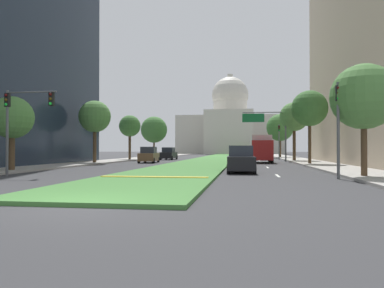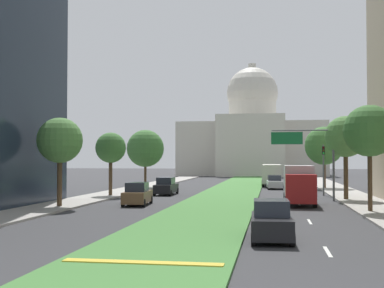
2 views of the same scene
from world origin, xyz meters
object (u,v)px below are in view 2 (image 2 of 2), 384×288
Objects in this scene: sedan_far_horizon at (274,183)px; street_tree_right_distant at (324,146)px; traffic_light_far_right at (323,163)px; street_tree_left_mid at (60,141)px; sedan_midblock at (137,195)px; street_tree_left_far at (111,148)px; street_tree_right_mid at (369,131)px; street_tree_left_distant at (145,148)px; overhead_guide_sign at (310,149)px; street_tree_right_far at (346,137)px; box_truck_delivery at (299,184)px; city_bus at (272,173)px; sedan_distant at (166,187)px; capitol_building at (252,138)px; sedan_lead_stopped at (271,221)px.

street_tree_right_distant is at bearing 11.36° from sedan_far_horizon.
traffic_light_far_right is 0.67× the size of street_tree_right_distant.
sedan_midblock is at bearing 30.67° from street_tree_left_mid.
street_tree_right_mid is at bearing -28.04° from street_tree_left_far.
street_tree_left_distant reaches higher than sedan_far_horizon.
overhead_guide_sign is 18.12m from sedan_far_horizon.
street_tree_right_far is 7.68m from box_truck_delivery.
street_tree_right_mid is 36.37m from city_bus.
street_tree_left_far is 22.52m from sedan_far_horizon.
street_tree_right_distant is 1.22× the size of box_truck_delivery.
sedan_distant is 1.08× the size of sedan_far_horizon.
box_truck_delivery is at bearing -100.60° from street_tree_right_distant.
overhead_guide_sign is 0.87× the size of street_tree_right_mid.
capitol_building is 4.21× the size of street_tree_right_distant.
overhead_guide_sign reaches higher than box_truck_delivery.
street_tree_right_far is 24.63m from sedan_lead_stopped.
city_bus is (15.94, 9.03, -3.30)m from street_tree_left_distant.
street_tree_right_distant reaches higher than sedan_distant.
city_bus reaches higher than sedan_distant.
overhead_guide_sign reaches higher than city_bus.
capitol_building is 54.82m from sedan_far_horizon.
street_tree_right_mid is at bearing -70.92° from overhead_guide_sign.
street_tree_right_far is 1.78× the size of sedan_far_horizon.
overhead_guide_sign is at bearing -21.23° from sedan_distant.
street_tree_left_far is 10.85m from sedan_midblock.
street_tree_left_mid is 1.08× the size of street_tree_left_far.
street_tree_right_mid reaches higher than sedan_far_horizon.
traffic_light_far_right is at bearing 79.90° from sedan_lead_stopped.
capitol_building is 7.45× the size of sedan_lead_stopped.
street_tree_left_distant is 1.17× the size of box_truck_delivery.
street_tree_right_mid reaches higher than sedan_lead_stopped.
street_tree_left_mid is 7.48m from sedan_midblock.
street_tree_left_far is at bearing -143.66° from street_tree_right_distant.
overhead_guide_sign is 0.84× the size of street_tree_right_distant.
street_tree_right_far reaches higher than sedan_midblock.
street_tree_right_distant is at bearing 90.27° from street_tree_right_far.
street_tree_left_far is (-11.41, -69.24, -3.76)m from capitol_building.
sedan_distant is at bearing 111.16° from sedan_lead_stopped.
street_tree_right_far is at bearing -77.76° from traffic_light_far_right.
street_tree_left_far is 1.00× the size of box_truck_delivery.
street_tree_left_far is 1.38× the size of sedan_distant.
sedan_lead_stopped is (4.41, -94.05, -7.71)m from capitol_building.
sedan_midblock is 11.98m from sedan_distant.
street_tree_left_distant is 22.52m from street_tree_right_distant.
capitol_building reaches higher than street_tree_left_far.
street_tree_right_far is at bearing -35.49° from street_tree_left_distant.
overhead_guide_sign is 25.57m from street_tree_left_distant.
street_tree_left_mid is 36.13m from street_tree_right_distant.
street_tree_left_far is at bearing 173.25° from overhead_guide_sign.
street_tree_left_mid is 0.91× the size of street_tree_right_far.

